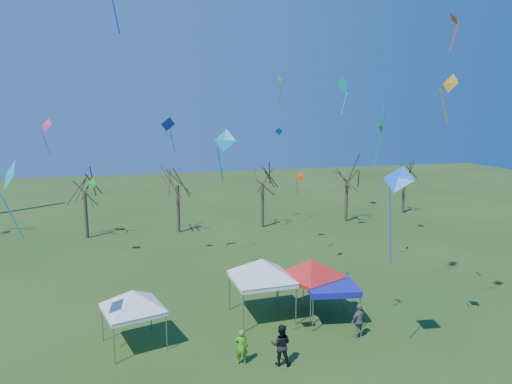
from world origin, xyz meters
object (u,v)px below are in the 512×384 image
tree_5 (405,164)px  tree_2 (177,168)px  tent_blue (331,287)px  person_grey (359,321)px  tree_1 (83,176)px  tent_red (312,263)px  tent_white_mid (262,263)px  tree_3 (263,168)px  tent_white_west (132,294)px  person_green (241,347)px  person_dark (281,345)px  tree_4 (348,165)px

tree_5 → tree_2: bearing=-176.3°
tent_blue → person_grey: bearing=-75.5°
tree_1 → tent_blue: tree_1 is taller
tent_red → tent_blue: 1.81m
tent_white_mid → tent_red: size_ratio=1.18×
tree_3 → tree_5: (17.69, 2.02, -0.35)m
tent_white_west → tent_white_mid: bearing=11.0°
tent_red → person_green: size_ratio=2.31×
tent_red → person_dark: 6.45m
tree_3 → person_green: size_ratio=4.79×
tree_1 → person_grey: tree_1 is taller
tent_red → person_green: 7.21m
tent_white_west → tent_white_mid: tent_white_mid is taller
tent_blue → person_green: bearing=-152.9°
tree_5 → tent_blue: 31.12m
tree_2 → tree_3: tree_2 is taller
tree_1 → tree_4: bearing=-1.4°
tree_1 → tent_white_mid: tree_1 is taller
tree_1 → person_green: (8.43, -24.93, -4.97)m
person_dark → person_grey: person_dark is taller
tent_red → tree_1: bearing=123.8°
tree_2 → person_green: bearing=-89.9°
tree_2 → person_green: size_ratio=4.95×
tent_red → person_green: bearing=-140.1°
tree_2 → person_green: (0.03, -24.66, -5.46)m
tent_blue → person_dark: 5.54m
tree_4 → tent_red: bearing=-122.0°
person_dark → tree_1: bearing=-46.1°
tree_1 → tent_white_mid: (10.72, -20.51, -2.60)m
tree_4 → tent_white_west: size_ratio=2.16×
tree_1 → tent_blue: (14.27, -21.94, -3.83)m
tent_red → person_grey: bearing=-72.9°
tree_2 → tent_red: 21.19m
person_grey → tent_white_mid: bearing=-57.7°
tree_4 → tent_white_mid: (-15.41, -19.86, -2.87)m
tent_white_west → tree_2: bearing=77.8°
tree_3 → tent_white_west: tree_3 is taller
tree_1 → tent_white_west: 22.40m
tree_2 → tree_5: 26.15m
tree_1 → tent_blue: bearing=-57.0°
tree_2 → person_dark: (1.74, -25.24, -5.33)m
tent_white_west → person_dark: size_ratio=1.90×
tree_3 → tree_4: tree_3 is taller
tent_red → tent_blue: size_ratio=1.21×
tree_1 → tree_3: size_ratio=0.95×
tree_2 → tent_red: (5.32, -20.23, -3.38)m
tent_blue → tent_white_mid: bearing=158.0°
tree_2 → person_grey: tree_2 is taller
person_dark → tree_5: bearing=-109.9°
tree_5 → person_grey: tree_5 is taller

